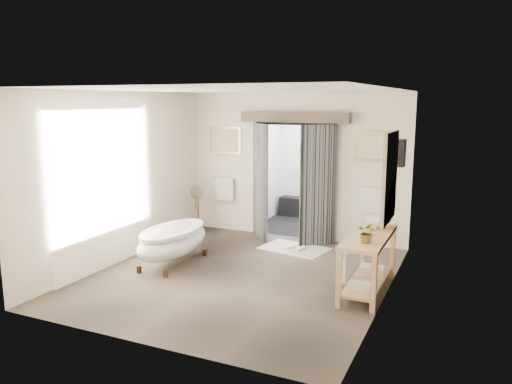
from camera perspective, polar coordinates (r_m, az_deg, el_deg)
ground_plane at (r=8.05m, az=-1.78°, el=-9.50°), size 5.00×5.00×0.00m
room_shell at (r=7.52m, az=-2.53°, el=3.67°), size 4.52×5.02×2.91m
shower_room at (r=11.43m, az=7.00°, el=1.11°), size 2.22×2.01×2.51m
back_wall_dressing at (r=9.77m, az=4.14°, el=3.47°), size 3.82×0.71×2.52m
clawfoot_tub at (r=8.58m, az=-9.47°, el=-5.47°), size 0.77×1.73×0.85m
vanity at (r=7.41m, az=12.49°, el=-7.40°), size 0.57×1.60×0.85m
pedestal_mirror at (r=10.43m, az=-6.73°, el=-2.42°), size 0.30×0.19×1.01m
rug at (r=9.43m, az=4.40°, el=-6.46°), size 1.33×1.01×0.01m
slippers at (r=9.37m, az=4.48°, el=-6.37°), size 0.40×0.27×0.05m
basin at (r=7.71m, az=13.63°, el=-3.48°), size 0.54×0.54×0.15m
plant at (r=6.89m, az=12.59°, el=-4.52°), size 0.29×0.26×0.29m
soap_bottle_a at (r=7.32m, az=12.54°, el=-4.10°), size 0.08×0.08×0.17m
soap_bottle_b at (r=7.98m, az=13.85°, el=-2.97°), size 0.15×0.15×0.17m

